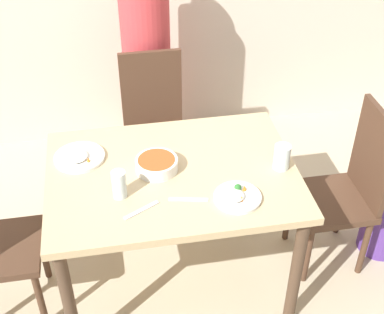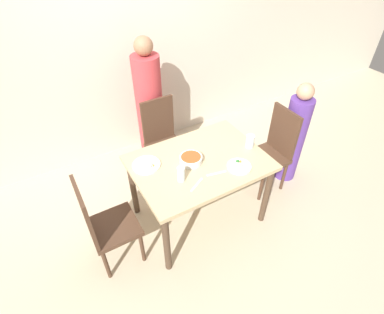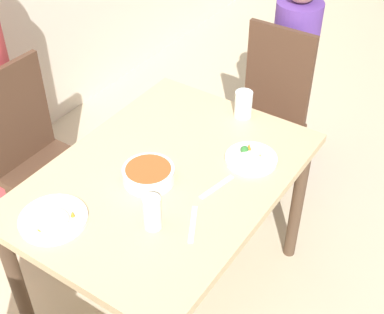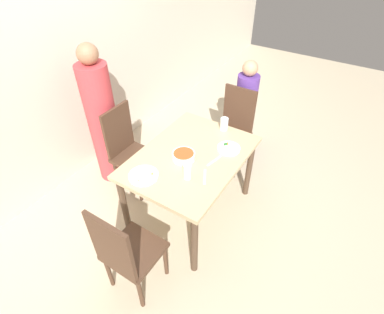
{
  "view_description": "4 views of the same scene",
  "coord_description": "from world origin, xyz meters",
  "px_view_note": "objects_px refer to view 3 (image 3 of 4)",
  "views": [
    {
      "loc": [
        -0.26,
        -2.0,
        2.38
      ],
      "look_at": [
        0.09,
        -0.03,
        0.86
      ],
      "focal_mm": 50.0,
      "sensor_mm": 36.0,
      "label": 1
    },
    {
      "loc": [
        -1.09,
        -1.75,
        2.54
      ],
      "look_at": [
        -0.12,
        -0.07,
        0.91
      ],
      "focal_mm": 28.0,
      "sensor_mm": 36.0,
      "label": 2
    },
    {
      "loc": [
        -1.29,
        -0.99,
        2.18
      ],
      "look_at": [
        0.11,
        -0.05,
        0.8
      ],
      "focal_mm": 50.0,
      "sensor_mm": 36.0,
      "label": 3
    },
    {
      "loc": [
        -1.75,
        -1.12,
        2.49
      ],
      "look_at": [
        -0.08,
        -0.07,
        0.83
      ],
      "focal_mm": 28.0,
      "sensor_mm": 36.0,
      "label": 4
    }
  ],
  "objects_px": {
    "person_child": "(290,81)",
    "plate_rice_adult": "(251,158)",
    "chair_child_spot": "(266,113)",
    "chair_adult_spot": "(39,154)",
    "bowl_curry": "(149,174)",
    "glass_water_tall": "(243,104)"
  },
  "relations": [
    {
      "from": "chair_child_spot",
      "to": "person_child",
      "type": "distance_m",
      "value": 0.29
    },
    {
      "from": "person_child",
      "to": "plate_rice_adult",
      "type": "height_order",
      "value": "person_child"
    },
    {
      "from": "chair_child_spot",
      "to": "chair_adult_spot",
      "type": "bearing_deg",
      "value": -129.16
    },
    {
      "from": "chair_child_spot",
      "to": "bowl_curry",
      "type": "relative_size",
      "value": 4.73
    },
    {
      "from": "chair_adult_spot",
      "to": "plate_rice_adult",
      "type": "bearing_deg",
      "value": -76.2
    },
    {
      "from": "plate_rice_adult",
      "to": "glass_water_tall",
      "type": "xyz_separation_m",
      "value": [
        0.27,
        0.19,
        0.05
      ]
    },
    {
      "from": "chair_adult_spot",
      "to": "glass_water_tall",
      "type": "height_order",
      "value": "chair_adult_spot"
    },
    {
      "from": "plate_rice_adult",
      "to": "glass_water_tall",
      "type": "height_order",
      "value": "glass_water_tall"
    },
    {
      "from": "chair_adult_spot",
      "to": "chair_child_spot",
      "type": "height_order",
      "value": "same"
    },
    {
      "from": "bowl_curry",
      "to": "plate_rice_adult",
      "type": "height_order",
      "value": "bowl_curry"
    },
    {
      "from": "chair_adult_spot",
      "to": "person_child",
      "type": "distance_m",
      "value": 1.46
    },
    {
      "from": "chair_adult_spot",
      "to": "bowl_curry",
      "type": "height_order",
      "value": "chair_adult_spot"
    },
    {
      "from": "plate_rice_adult",
      "to": "chair_adult_spot",
      "type": "bearing_deg",
      "value": 103.8
    },
    {
      "from": "bowl_curry",
      "to": "glass_water_tall",
      "type": "height_order",
      "value": "glass_water_tall"
    },
    {
      "from": "chair_adult_spot",
      "to": "bowl_curry",
      "type": "bearing_deg",
      "value": -95.73
    },
    {
      "from": "bowl_curry",
      "to": "glass_water_tall",
      "type": "bearing_deg",
      "value": -8.34
    },
    {
      "from": "person_child",
      "to": "bowl_curry",
      "type": "distance_m",
      "value": 1.33
    },
    {
      "from": "glass_water_tall",
      "to": "chair_adult_spot",
      "type": "bearing_deg",
      "value": 121.7
    },
    {
      "from": "bowl_curry",
      "to": "chair_adult_spot",
      "type": "bearing_deg",
      "value": 84.27
    },
    {
      "from": "chair_child_spot",
      "to": "plate_rice_adult",
      "type": "height_order",
      "value": "chair_child_spot"
    },
    {
      "from": "chair_child_spot",
      "to": "bowl_curry",
      "type": "bearing_deg",
      "value": -90.75
    },
    {
      "from": "plate_rice_adult",
      "to": "chair_child_spot",
      "type": "bearing_deg",
      "value": 20.8
    }
  ]
}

